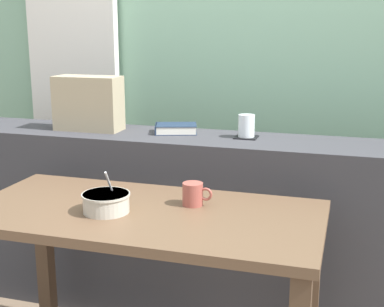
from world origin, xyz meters
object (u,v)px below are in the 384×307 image
(juice_glass, at_px, (246,126))
(ceramic_mug, at_px, (193,194))
(coaster_square, at_px, (246,137))
(closed_book, at_px, (175,129))
(throw_pillow, at_px, (88,103))
(soup_bowl, at_px, (106,203))
(breakfast_table, at_px, (144,239))

(juice_glass, distance_m, ceramic_mug, 0.57)
(coaster_square, bearing_deg, juice_glass, 0.00)
(closed_book, bearing_deg, ceramic_mug, -65.42)
(closed_book, distance_m, throw_pillow, 0.44)
(throw_pillow, distance_m, soup_bowl, 0.82)
(coaster_square, xyz_separation_m, ceramic_mug, (-0.09, -0.54, -0.11))
(juice_glass, bearing_deg, soup_bowl, -117.42)
(ceramic_mug, bearing_deg, juice_glass, 80.73)
(breakfast_table, xyz_separation_m, ceramic_mug, (0.16, 0.11, 0.15))
(closed_book, xyz_separation_m, throw_pillow, (-0.42, -0.05, 0.11))
(breakfast_table, xyz_separation_m, juice_glass, (0.24, 0.65, 0.32))
(ceramic_mug, bearing_deg, soup_bowl, -149.76)
(breakfast_table, height_order, coaster_square, coaster_square)
(juice_glass, relative_size, closed_book, 0.45)
(soup_bowl, bearing_deg, ceramic_mug, 30.24)
(soup_bowl, bearing_deg, breakfast_table, 24.50)
(juice_glass, xyz_separation_m, ceramic_mug, (-0.09, -0.54, -0.16))
(ceramic_mug, bearing_deg, throw_pillow, 143.35)
(closed_book, xyz_separation_m, ceramic_mug, (0.25, -0.56, -0.13))
(coaster_square, bearing_deg, ceramic_mug, -99.27)
(closed_book, bearing_deg, soup_bowl, -91.69)
(closed_book, relative_size, ceramic_mug, 2.00)
(soup_bowl, relative_size, ceramic_mug, 1.52)
(juice_glass, xyz_separation_m, soup_bowl, (-0.36, -0.70, -0.17))
(coaster_square, height_order, soup_bowl, same)
(juice_glass, bearing_deg, coaster_square, 0.00)
(juice_glass, bearing_deg, breakfast_table, -110.69)
(coaster_square, bearing_deg, breakfast_table, -110.69)
(coaster_square, distance_m, juice_glass, 0.05)
(closed_book, height_order, ceramic_mug, closed_book)
(throw_pillow, height_order, ceramic_mug, throw_pillow)
(throw_pillow, distance_m, ceramic_mug, 0.88)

